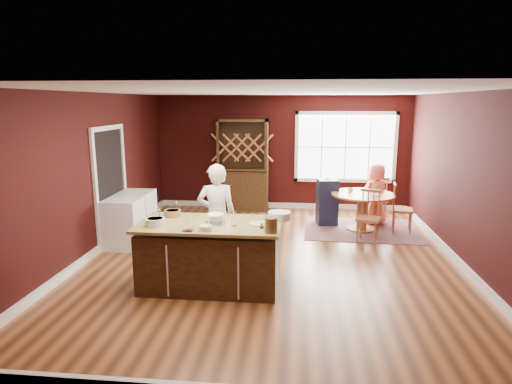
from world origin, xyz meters
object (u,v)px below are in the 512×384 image
(chair_north, at_px, (376,198))
(baker, at_px, (217,216))
(high_chair, at_px, (327,201))
(washer, at_px, (124,223))
(chair_east, at_px, (403,208))
(toddler, at_px, (324,186))
(kitchen_island, at_px, (210,256))
(dining_table, at_px, (362,204))
(dryer, at_px, (137,214))
(layer_cake, at_px, (216,219))
(hutch, at_px, (243,165))
(seated_woman, at_px, (376,194))
(chair_south, at_px, (368,216))

(chair_north, bearing_deg, baker, 33.64)
(chair_north, relative_size, high_chair, 0.97)
(washer, bearing_deg, chair_east, 16.08)
(baker, bearing_deg, high_chair, -137.41)
(baker, height_order, toddler, baker)
(kitchen_island, relative_size, washer, 2.22)
(chair_north, bearing_deg, washer, 14.09)
(kitchen_island, xyz_separation_m, dining_table, (2.49, 2.97, 0.10))
(kitchen_island, bearing_deg, dryer, 131.64)
(layer_cake, distance_m, washer, 2.50)
(chair_east, xyz_separation_m, chair_north, (-0.37, 0.84, -0.00))
(chair_east, relative_size, chair_north, 1.00)
(hutch, bearing_deg, seated_woman, -18.70)
(dining_table, height_order, baker, baker)
(baker, height_order, dryer, baker)
(seated_woman, height_order, high_chair, seated_woman)
(baker, xyz_separation_m, layer_cake, (0.14, -0.78, 0.17))
(dining_table, bearing_deg, layer_cake, -128.82)
(seated_woman, height_order, toddler, seated_woman)
(hutch, height_order, washer, hutch)
(dining_table, distance_m, chair_south, 0.77)
(baker, relative_size, high_chair, 1.61)
(chair_north, xyz_separation_m, seated_woman, (-0.08, -0.37, 0.15))
(dining_table, xyz_separation_m, chair_north, (0.41, 0.80, -0.04))
(chair_south, height_order, high_chair, high_chair)
(chair_east, bearing_deg, washer, 115.76)
(baker, bearing_deg, washer, -31.78)
(toddler, bearing_deg, chair_north, 21.45)
(toddler, relative_size, washer, 0.30)
(layer_cake, height_order, hutch, hutch)
(dining_table, xyz_separation_m, hutch, (-2.60, 1.42, 0.54))
(chair_south, distance_m, seated_woman, 1.25)
(chair_north, height_order, washer, chair_north)
(high_chair, distance_m, hutch, 2.28)
(kitchen_island, bearing_deg, chair_south, 41.51)
(chair_east, relative_size, seated_woman, 0.76)
(kitchen_island, xyz_separation_m, toddler, (1.74, 3.32, 0.37))
(kitchen_island, height_order, dining_table, kitchen_island)
(kitchen_island, bearing_deg, seated_woman, 50.39)
(layer_cake, xyz_separation_m, hutch, (-0.20, 4.40, 0.09))
(hutch, relative_size, washer, 2.45)
(dining_table, bearing_deg, chair_east, -2.89)
(baker, height_order, chair_south, baker)
(dryer, bearing_deg, chair_north, 19.48)
(toddler, distance_m, dryer, 3.82)
(high_chair, distance_m, washer, 4.11)
(chair_north, bearing_deg, layer_cake, 41.53)
(kitchen_island, xyz_separation_m, layer_cake, (0.09, -0.01, 0.54))
(baker, distance_m, layer_cake, 0.81)
(dining_table, distance_m, high_chair, 0.76)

